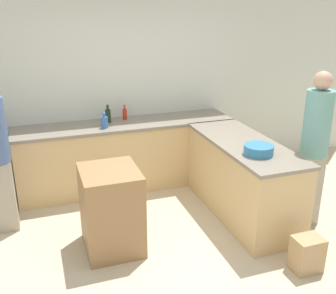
# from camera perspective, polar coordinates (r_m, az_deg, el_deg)

# --- Properties ---
(ground_plane) EXTENTS (14.00, 14.00, 0.00)m
(ground_plane) POSITION_cam_1_polar(r_m,az_deg,el_deg) (4.20, 0.04, -15.40)
(ground_plane) COLOR beige
(wall_back) EXTENTS (8.00, 0.06, 2.70)m
(wall_back) POSITION_cam_1_polar(r_m,az_deg,el_deg) (5.58, -7.17, 8.64)
(wall_back) COLOR silver
(wall_back) RESTS_ON ground_plane
(counter_back) EXTENTS (2.95, 0.67, 0.93)m
(counter_back) POSITION_cam_1_polar(r_m,az_deg,el_deg) (5.49, -6.00, -1.11)
(counter_back) COLOR #D6B27A
(counter_back) RESTS_ON ground_plane
(counter_peninsula) EXTENTS (0.69, 1.82, 0.93)m
(counter_peninsula) POSITION_cam_1_polar(r_m,az_deg,el_deg) (4.83, 10.69, -4.44)
(counter_peninsula) COLOR #D6B27A
(counter_peninsula) RESTS_ON ground_plane
(island_table) EXTENTS (0.58, 0.65, 0.89)m
(island_table) POSITION_cam_1_polar(r_m,az_deg,el_deg) (4.14, -8.23, -9.01)
(island_table) COLOR #997047
(island_table) RESTS_ON ground_plane
(mixing_bowl) EXTENTS (0.31, 0.31, 0.10)m
(mixing_bowl) POSITION_cam_1_polar(r_m,az_deg,el_deg) (4.28, 13.01, -0.40)
(mixing_bowl) COLOR teal
(mixing_bowl) RESTS_ON counter_peninsula
(hot_sauce_bottle) EXTENTS (0.06, 0.06, 0.20)m
(hot_sauce_bottle) POSITION_cam_1_polar(r_m,az_deg,el_deg) (5.49, -6.30, 4.83)
(hot_sauce_bottle) COLOR red
(hot_sauce_bottle) RESTS_ON counter_back
(wine_bottle_dark) EXTENTS (0.07, 0.07, 0.24)m
(wine_bottle_dark) POSITION_cam_1_polar(r_m,az_deg,el_deg) (5.39, -8.71, 4.58)
(wine_bottle_dark) COLOR black
(wine_bottle_dark) RESTS_ON counter_back
(water_bottle_blue) EXTENTS (0.09, 0.09, 0.20)m
(water_bottle_blue) POSITION_cam_1_polar(r_m,az_deg,el_deg) (5.13, -9.21, 3.62)
(water_bottle_blue) COLOR #386BB7
(water_bottle_blue) RESTS_ON counter_back
(person_at_peninsula) EXTENTS (0.29, 0.29, 1.79)m
(person_at_peninsula) POSITION_cam_1_polar(r_m,az_deg,el_deg) (4.62, 20.48, 0.42)
(person_at_peninsula) COLOR #ADA38E
(person_at_peninsula) RESTS_ON ground_plane
(paper_bag) EXTENTS (0.28, 0.21, 0.35)m
(paper_bag) POSITION_cam_1_polar(r_m,az_deg,el_deg) (4.13, 19.50, -14.42)
(paper_bag) COLOR tan
(paper_bag) RESTS_ON ground_plane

